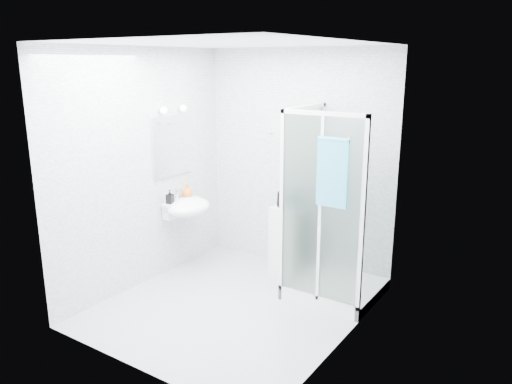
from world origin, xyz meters
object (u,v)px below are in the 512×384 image
Objects in this scene: wall_basin at (187,207)px; soap_dispenser_black at (170,197)px; shampoo_bottle_b at (294,196)px; soap_dispenser_orange at (187,191)px; shower_enclosure at (326,256)px; hand_towel at (333,171)px; storage_cabinet at (288,241)px; shampoo_bottle_a at (281,197)px.

soap_dispenser_black reaches higher than wall_basin.
shampoo_bottle_b reaches higher than soap_dispenser_orange.
soap_dispenser_orange is (-1.78, -0.16, 0.50)m from shower_enclosure.
hand_towel reaches higher than soap_dispenser_orange.
storage_cabinet is at bearing 156.51° from shower_enclosure.
soap_dispenser_orange is 0.33m from soap_dispenser_black.
soap_dispenser_black is at bearing -86.35° from soap_dispenser_orange.
wall_basin is 0.86× the size of hand_towel.
hand_towel is at bearing 2.40° from soap_dispenser_black.
shower_enclosure is 12.43× the size of soap_dispenser_black.
hand_towel is 1.19m from shampoo_bottle_b.
shampoo_bottle_a is (-0.08, -0.04, 0.53)m from storage_cabinet.
shower_enclosure reaches higher than wall_basin.
hand_towel is 2.08m from soap_dispenser_orange.
shampoo_bottle_a is at bearing 29.81° from wall_basin.
wall_basin is at bearing 177.40° from hand_towel.
soap_dispenser_orange is at bearing -158.22° from shampoo_bottle_b.
storage_cabinet is (-0.63, 0.27, -0.04)m from shower_enclosure.
storage_cabinet is 5.09× the size of soap_dispenser_black.
wall_basin is at bearing -146.37° from storage_cabinet.
soap_dispenser_orange is at bearing 128.04° from wall_basin.
shower_enclosure is at bearing -19.66° from storage_cabinet.
shampoo_bottle_a is at bearing 162.12° from shower_enclosure.
storage_cabinet is 3.28× the size of shampoo_bottle_a.
soap_dispenser_orange is (-0.12, 0.16, 0.15)m from wall_basin.
shampoo_bottle_a is at bearing -143.13° from shampoo_bottle_b.
hand_towel is 4.06× the size of soap_dispenser_black.
hand_towel is 2.46× the size of shampoo_bottle_b.
shower_enclosure is at bearing 118.36° from hand_towel.
soap_dispenser_orange is at bearing -155.69° from storage_cabinet.
shampoo_bottle_a is 0.16m from shampoo_bottle_b.
soap_dispenser_orange is (-1.20, -0.48, -0.01)m from shampoo_bottle_b.
shampoo_bottle_b is at bearing 34.37° from soap_dispenser_black.
hand_towel is (0.84, -0.67, 1.06)m from storage_cabinet.
shower_enclosure is at bearing -17.88° from shampoo_bottle_a.
shampoo_bottle_b is at bearing 151.10° from shower_enclosure.
shampoo_bottle_b is 1.65× the size of soap_dispenser_orange.
wall_basin is 1.25m from storage_cabinet.
soap_dispenser_orange is at bearing 173.04° from hand_towel.
shampoo_bottle_b is at bearing 50.40° from storage_cabinet.
shower_enclosure is at bearing 10.81° from wall_basin.
hand_towel reaches higher than wall_basin.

